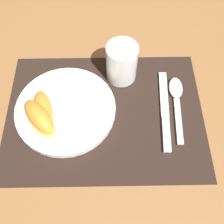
{
  "coord_description": "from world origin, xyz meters",
  "views": [
    {
      "loc": [
        0.01,
        -0.3,
        0.54
      ],
      "look_at": [
        0.02,
        -0.01,
        0.02
      ],
      "focal_mm": 42.0,
      "sensor_mm": 36.0,
      "label": 1
    }
  ],
  "objects_px": {
    "juice_glass": "(122,64)",
    "knife": "(165,111)",
    "plate": "(66,109)",
    "citrus_wedge_1": "(39,118)",
    "spoon": "(176,96)",
    "fork": "(62,110)",
    "citrus_wedge_0": "(43,111)"
  },
  "relations": [
    {
      "from": "juice_glass",
      "to": "knife",
      "type": "bearing_deg",
      "value": -47.62
    },
    {
      "from": "knife",
      "to": "citrus_wedge_1",
      "type": "relative_size",
      "value": 1.97
    },
    {
      "from": "juice_glass",
      "to": "citrus_wedge_1",
      "type": "height_order",
      "value": "juice_glass"
    },
    {
      "from": "plate",
      "to": "knife",
      "type": "height_order",
      "value": "plate"
    },
    {
      "from": "knife",
      "to": "spoon",
      "type": "distance_m",
      "value": 0.05
    },
    {
      "from": "spoon",
      "to": "citrus_wedge_1",
      "type": "relative_size",
      "value": 1.65
    },
    {
      "from": "juice_glass",
      "to": "citrus_wedge_0",
      "type": "distance_m",
      "value": 0.22
    },
    {
      "from": "plate",
      "to": "juice_glass",
      "type": "relative_size",
      "value": 2.34
    },
    {
      "from": "knife",
      "to": "fork",
      "type": "distance_m",
      "value": 0.24
    },
    {
      "from": "plate",
      "to": "knife",
      "type": "bearing_deg",
      "value": -1.5
    },
    {
      "from": "juice_glass",
      "to": "spoon",
      "type": "height_order",
      "value": "juice_glass"
    },
    {
      "from": "knife",
      "to": "citrus_wedge_1",
      "type": "bearing_deg",
      "value": -173.99
    },
    {
      "from": "spoon",
      "to": "citrus_wedge_1",
      "type": "xyz_separation_m",
      "value": [
        -0.32,
        -0.07,
        0.03
      ]
    },
    {
      "from": "knife",
      "to": "plate",
      "type": "bearing_deg",
      "value": 178.5
    },
    {
      "from": "juice_glass",
      "to": "spoon",
      "type": "xyz_separation_m",
      "value": [
        0.13,
        -0.07,
        -0.04
      ]
    },
    {
      "from": "spoon",
      "to": "citrus_wedge_0",
      "type": "xyz_separation_m",
      "value": [
        -0.31,
        -0.05,
        0.03
      ]
    },
    {
      "from": "knife",
      "to": "citrus_wedge_0",
      "type": "height_order",
      "value": "citrus_wedge_0"
    },
    {
      "from": "citrus_wedge_0",
      "to": "citrus_wedge_1",
      "type": "bearing_deg",
      "value": -100.19
    },
    {
      "from": "juice_glass",
      "to": "fork",
      "type": "relative_size",
      "value": 0.57
    },
    {
      "from": "fork",
      "to": "citrus_wedge_1",
      "type": "relative_size",
      "value": 1.6
    },
    {
      "from": "juice_glass",
      "to": "knife",
      "type": "distance_m",
      "value": 0.15
    },
    {
      "from": "plate",
      "to": "citrus_wedge_1",
      "type": "xyz_separation_m",
      "value": [
        -0.05,
        -0.04,
        0.03
      ]
    },
    {
      "from": "juice_glass",
      "to": "citrus_wedge_0",
      "type": "bearing_deg",
      "value": -146.66
    },
    {
      "from": "citrus_wedge_0",
      "to": "spoon",
      "type": "bearing_deg",
      "value": 9.18
    },
    {
      "from": "citrus_wedge_0",
      "to": "citrus_wedge_1",
      "type": "distance_m",
      "value": 0.02
    },
    {
      "from": "juice_glass",
      "to": "fork",
      "type": "xyz_separation_m",
      "value": [
        -0.14,
        -0.11,
        -0.03
      ]
    },
    {
      "from": "spoon",
      "to": "citrus_wedge_1",
      "type": "distance_m",
      "value": 0.33
    },
    {
      "from": "juice_glass",
      "to": "citrus_wedge_0",
      "type": "relative_size",
      "value": 0.87
    },
    {
      "from": "citrus_wedge_1",
      "to": "citrus_wedge_0",
      "type": "bearing_deg",
      "value": 79.81
    },
    {
      "from": "plate",
      "to": "spoon",
      "type": "relative_size",
      "value": 1.29
    },
    {
      "from": "knife",
      "to": "citrus_wedge_0",
      "type": "bearing_deg",
      "value": -178.08
    },
    {
      "from": "juice_glass",
      "to": "spoon",
      "type": "bearing_deg",
      "value": -27.28
    }
  ]
}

